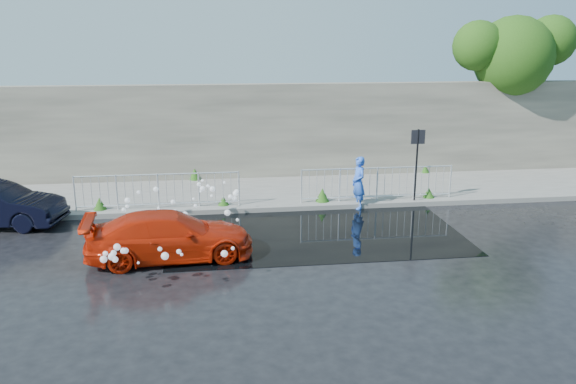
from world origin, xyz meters
name	(u,v)px	position (x,y,z in m)	size (l,w,h in m)	color
ground	(302,244)	(0.00, 0.00, 0.00)	(90.00, 90.00, 0.00)	black
pavement	(280,192)	(0.00, 5.00, 0.07)	(30.00, 4.00, 0.15)	#5D5D59
curb	(287,208)	(0.00, 3.00, 0.08)	(30.00, 0.25, 0.16)	#5D5D59
retaining_wall	(273,130)	(0.00, 7.20, 1.90)	(30.00, 0.60, 3.50)	#534E46
puddle	(314,230)	(0.50, 1.00, 0.01)	(8.00, 5.00, 0.01)	black
sign_post	(417,153)	(4.20, 3.10, 1.72)	(0.45, 0.06, 2.50)	black
tree	(514,53)	(9.52, 7.41, 4.73)	(4.95, 3.13, 6.18)	#332114
railing_left	(158,190)	(-4.00, 3.35, 0.74)	(5.05, 0.05, 1.10)	silver
railing_right	(377,182)	(3.00, 3.35, 0.74)	(5.05, 0.05, 1.10)	silver
weeds	(271,189)	(-0.37, 4.52, 0.34)	(12.17, 3.93, 0.44)	#204C14
water_spray	(172,218)	(-3.37, 0.49, 0.70)	(3.54, 5.54, 1.02)	white
red_car	(170,236)	(-3.37, -0.59, 0.59)	(1.64, 4.04, 1.17)	#B71E07
person	(359,183)	(2.28, 2.98, 0.84)	(0.61, 0.40, 1.68)	blue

